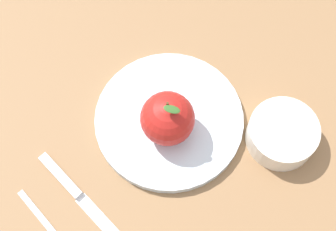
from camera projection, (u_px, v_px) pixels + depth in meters
ground_plane at (146, 138)px, 0.78m from camera, size 2.40×2.40×0.00m
dinner_plate at (168, 118)px, 0.78m from camera, size 0.23×0.23×0.02m
apple at (168, 119)px, 0.73m from camera, size 0.08×0.08×0.10m
side_bowl at (283, 133)px, 0.76m from camera, size 0.11×0.11×0.04m
knife at (77, 194)px, 0.74m from camera, size 0.21×0.04×0.01m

